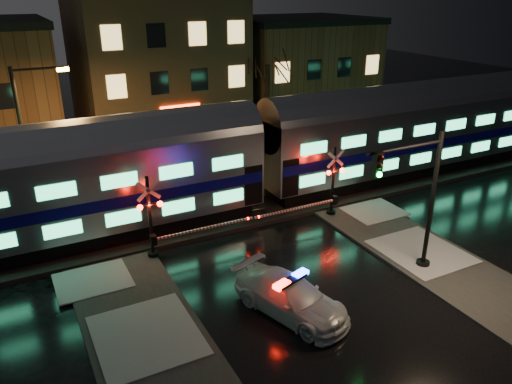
# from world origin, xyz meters

# --- Properties ---
(ground) EXTENTS (120.00, 120.00, 0.00)m
(ground) POSITION_xyz_m (0.00, 0.00, 0.00)
(ground) COLOR black
(ground) RESTS_ON ground
(ballast) EXTENTS (90.00, 4.20, 0.24)m
(ballast) POSITION_xyz_m (0.00, 5.00, 0.12)
(ballast) COLOR black
(ballast) RESTS_ON ground
(sidewalk_right) EXTENTS (4.00, 20.00, 0.12)m
(sidewalk_right) POSITION_xyz_m (6.50, -6.00, 0.06)
(sidewalk_right) COLOR #2D2D2D
(sidewalk_right) RESTS_ON ground
(building_mid) EXTENTS (12.00, 11.00, 11.50)m
(building_mid) POSITION_xyz_m (2.00, 22.50, 5.75)
(building_mid) COLOR brown
(building_mid) RESTS_ON ground
(building_right) EXTENTS (12.00, 10.00, 8.50)m
(building_right) POSITION_xyz_m (15.00, 22.00, 4.25)
(building_right) COLOR #51321F
(building_right) RESTS_ON ground
(train) EXTENTS (51.00, 3.12, 5.92)m
(train) POSITION_xyz_m (2.19, 5.00, 3.38)
(train) COLOR black
(train) RESTS_ON ballast
(police_car) EXTENTS (3.38, 5.21, 1.57)m
(police_car) POSITION_xyz_m (-1.21, -4.05, 0.71)
(police_car) COLOR silver
(police_car) RESTS_ON ground
(crossing_signal_right) EXTENTS (5.43, 0.64, 3.84)m
(crossing_signal_right) POSITION_xyz_m (4.89, 2.30, 1.58)
(crossing_signal_right) COLOR black
(crossing_signal_right) RESTS_ON ground
(crossing_signal_left) EXTENTS (5.61, 0.65, 3.97)m
(crossing_signal_left) POSITION_xyz_m (-4.27, 2.30, 1.64)
(crossing_signal_left) COLOR black
(crossing_signal_left) RESTS_ON ground
(traffic_light) EXTENTS (4.02, 0.71, 6.22)m
(traffic_light) POSITION_xyz_m (4.72, -3.96, 3.31)
(traffic_light) COLOR black
(traffic_light) RESTS_ON ground
(streetlight) EXTENTS (2.69, 0.28, 8.04)m
(streetlight) POSITION_xyz_m (-8.64, 9.00, 4.64)
(streetlight) COLOR black
(streetlight) RESTS_ON ground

